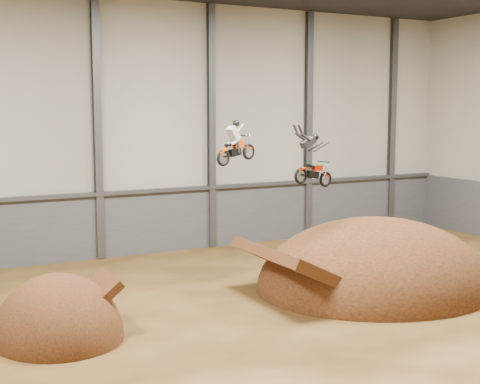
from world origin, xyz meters
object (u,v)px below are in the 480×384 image
takeoff_ramp (59,337)px  fmx_rider_b (313,157)px  landing_ramp (375,288)px  fmx_rider_a (237,140)px

takeoff_ramp → fmx_rider_b: 12.39m
takeoff_ramp → fmx_rider_b: fmx_rider_b is taller
landing_ramp → takeoff_ramp: bearing=-179.9°
takeoff_ramp → fmx_rider_a: bearing=16.5°
landing_ramp → fmx_rider_a: size_ratio=4.96×
fmx_rider_b → takeoff_ramp: bearing=170.8°
landing_ramp → fmx_rider_b: 6.96m
takeoff_ramp → landing_ramp: landing_ramp is taller
takeoff_ramp → fmx_rider_a: size_ratio=2.35×
fmx_rider_a → fmx_rider_b: 3.42m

